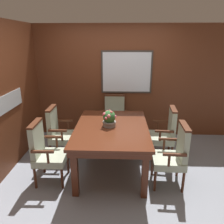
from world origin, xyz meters
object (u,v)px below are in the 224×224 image
(chair_left_far, at_px, (59,131))
(chair_head_far, at_px, (114,116))
(chair_right_far, at_px, (165,132))
(potted_plant, at_px, (109,119))
(chair_left_near, at_px, (45,150))
(dining_table, at_px, (112,132))
(chair_right_near, at_px, (174,153))

(chair_left_far, bearing_deg, chair_head_far, -49.65)
(chair_right_far, bearing_deg, potted_plant, -64.71)
(chair_left_near, relative_size, potted_plant, 3.54)
(dining_table, bearing_deg, chair_left_near, -158.82)
(chair_head_far, relative_size, potted_plant, 3.54)
(chair_left_near, xyz_separation_m, chair_left_far, (0.01, 0.74, 0.00))
(chair_left_far, xyz_separation_m, chair_head_far, (1.00, 0.86, 0.00))
(potted_plant, bearing_deg, chair_right_near, -22.85)
(chair_right_near, bearing_deg, potted_plant, -110.42)
(chair_right_near, bearing_deg, chair_head_far, -147.67)
(chair_left_near, height_order, chair_left_far, same)
(chair_left_far, xyz_separation_m, potted_plant, (0.94, -0.34, 0.38))
(chair_right_far, distance_m, chair_left_far, 1.95)
(chair_left_near, distance_m, potted_plant, 1.11)
(chair_right_near, distance_m, chair_right_far, 0.79)
(chair_right_far, xyz_separation_m, potted_plant, (-1.00, -0.38, 0.38))
(dining_table, xyz_separation_m, chair_left_far, (-0.99, 0.35, -0.16))
(chair_right_near, distance_m, chair_left_far, 2.07)
(chair_left_far, bearing_deg, potted_plant, -110.35)
(dining_table, relative_size, chair_head_far, 1.69)
(chair_right_far, bearing_deg, dining_table, -63.24)
(chair_left_far, distance_m, potted_plant, 1.08)
(dining_table, xyz_separation_m, potted_plant, (-0.04, 0.01, 0.23))
(chair_right_far, relative_size, chair_head_far, 1.00)
(potted_plant, bearing_deg, chair_left_far, 160.20)
(chair_left_near, height_order, chair_head_far, same)
(dining_table, relative_size, chair_left_near, 1.69)
(chair_right_near, height_order, chair_right_far, same)
(chair_head_far, bearing_deg, chair_right_far, -40.77)
(chair_head_far, bearing_deg, chair_right_near, -59.72)
(chair_right_near, height_order, chair_left_near, same)
(chair_left_near, bearing_deg, potted_plant, -68.47)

